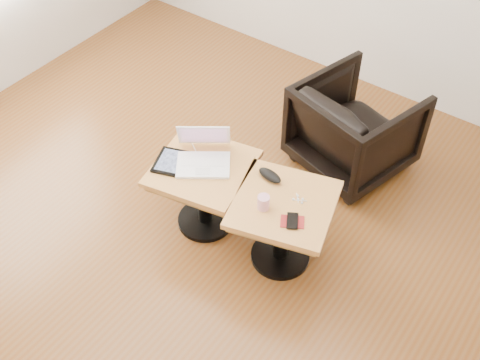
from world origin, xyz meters
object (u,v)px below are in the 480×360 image
Objects in this scene: armchair at (355,128)px; side_table_right at (283,217)px; laptop at (203,155)px; striped_cup at (263,202)px; side_table_left at (203,181)px.

side_table_right is at bearing 108.97° from armchair.
laptop reaches higher than armchair.
side_table_right is 7.80× the size of striped_cup.
armchair reaches higher than side_table_left.
laptop is 0.54m from striped_cup.
laptop is (-0.03, 0.05, 0.18)m from side_table_left.
side_table_left is 1.21m from armchair.
striped_cup is 1.18m from armchair.
side_table_left is 0.96× the size of side_table_right.
laptop reaches higher than side_table_right.
laptop is 0.60× the size of armchair.
laptop is (-0.60, 0.00, 0.18)m from side_table_right.
armchair reaches higher than striped_cup.
side_table_left is at bearing 80.24° from armchair.
laptop is at bearing 168.27° from striped_cup.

